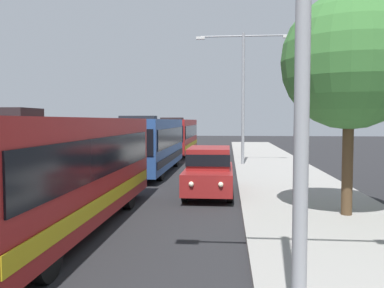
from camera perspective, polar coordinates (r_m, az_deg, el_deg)
name	(u,v)px	position (r m, az deg, el deg)	size (l,w,h in m)	color
bus_lead	(60,169)	(11.29, -18.13, -3.39)	(2.58, 10.66, 3.21)	maroon
bus_second_in_line	(150,143)	(23.27, -5.90, 0.15)	(2.58, 10.45, 3.21)	#284C8C
bus_middle	(177,135)	(35.50, -2.07, 1.26)	(2.58, 11.46, 3.21)	maroon
white_suv	(209,169)	(16.21, 2.45, -3.56)	(1.86, 4.77, 1.90)	maroon
streetlamp_mid	(243,84)	(26.49, 7.24, 8.37)	(6.08, 0.28, 8.43)	gray
roadside_tree	(350,62)	(12.98, 21.39, 10.75)	(4.02, 4.02, 6.58)	#4C3823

